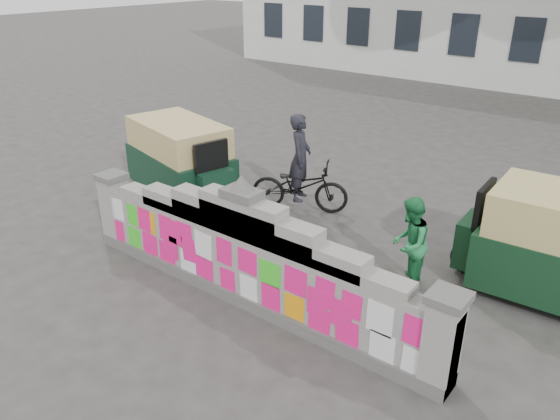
{
  "coord_description": "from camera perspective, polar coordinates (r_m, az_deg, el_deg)",
  "views": [
    {
      "loc": [
        4.66,
        -5.12,
        4.65
      ],
      "look_at": [
        -0.12,
        1.0,
        1.1
      ],
      "focal_mm": 35.0,
      "sensor_mm": 36.0,
      "label": 1
    }
  ],
  "objects": [
    {
      "name": "ground",
      "position": [
        8.34,
        -3.65,
        -9.37
      ],
      "size": [
        100.0,
        100.0,
        0.0
      ],
      "primitive_type": "plane",
      "color": "#383533",
      "rests_on": "ground"
    },
    {
      "name": "parapet_wall",
      "position": [
        7.94,
        -3.82,
        -4.9
      ],
      "size": [
        6.48,
        0.44,
        2.01
      ],
      "color": "#4C4C49",
      "rests_on": "ground"
    },
    {
      "name": "cyclist_bike",
      "position": [
        11.01,
        2.07,
        2.5
      ],
      "size": [
        2.07,
        1.45,
        1.03
      ],
      "primitive_type": "imported",
      "rotation": [
        0.0,
        0.0,
        2.01
      ],
      "color": "black",
      "rests_on": "ground"
    },
    {
      "name": "cyclist_rider",
      "position": [
        10.88,
        2.1,
        4.25
      ],
      "size": [
        0.65,
        0.76,
        1.75
      ],
      "primitive_type": "imported",
      "rotation": [
        0.0,
        0.0,
        2.01
      ],
      "color": "black",
      "rests_on": "ground"
    },
    {
      "name": "pedestrian",
      "position": [
        8.52,
        13.34,
        -3.44
      ],
      "size": [
        0.7,
        0.82,
        1.49
      ],
      "primitive_type": "imported",
      "rotation": [
        0.0,
        0.0,
        -1.37
      ],
      "color": "#238347",
      "rests_on": "ground"
    },
    {
      "name": "rickshaw_left",
      "position": [
        11.8,
        -10.23,
        5.33
      ],
      "size": [
        3.01,
        1.91,
        1.61
      ],
      "rotation": [
        0.0,
        0.0,
        -0.24
      ],
      "color": "#10311F",
      "rests_on": "ground"
    }
  ]
}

